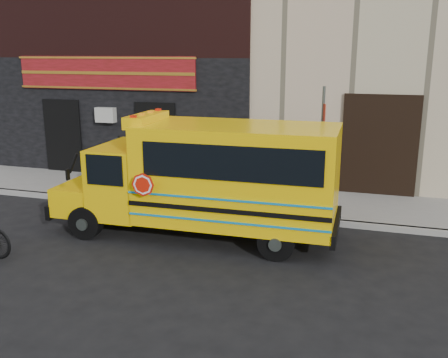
% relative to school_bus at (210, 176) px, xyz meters
% --- Properties ---
extents(ground, '(120.00, 120.00, 0.00)m').
position_rel_school_bus_xyz_m(ground, '(-0.19, -0.94, -1.51)').
color(ground, black).
rests_on(ground, ground).
extents(curb, '(40.00, 0.20, 0.15)m').
position_rel_school_bus_xyz_m(curb, '(-0.19, 1.66, -1.43)').
color(curb, gray).
rests_on(curb, ground).
extents(sidewalk, '(40.00, 3.00, 0.15)m').
position_rel_school_bus_xyz_m(sidewalk, '(-0.19, 3.16, -1.43)').
color(sidewalk, slate).
rests_on(sidewalk, ground).
extents(building, '(20.00, 10.70, 12.00)m').
position_rel_school_bus_xyz_m(building, '(-0.23, 9.51, 4.62)').
color(building, tan).
rests_on(building, sidewalk).
extents(school_bus, '(6.93, 2.48, 2.92)m').
position_rel_school_bus_xyz_m(school_bus, '(0.00, 0.00, 0.00)').
color(school_bus, black).
rests_on(school_bus, ground).
extents(sign_pole, '(0.13, 0.29, 3.49)m').
position_rel_school_bus_xyz_m(sign_pole, '(2.33, 2.29, 0.40)').
color(sign_pole, '#464F4A').
rests_on(sign_pole, ground).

